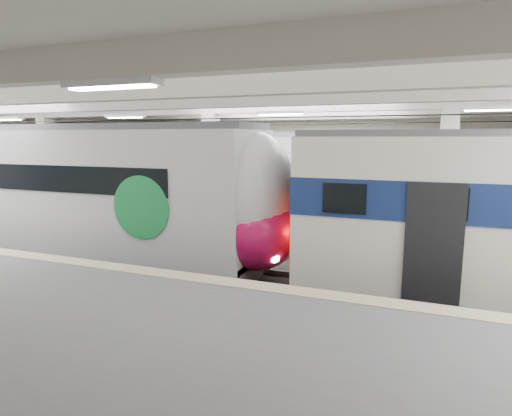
% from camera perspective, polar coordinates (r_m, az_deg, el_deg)
% --- Properties ---
extents(station_hall, '(36.00, 24.00, 5.75)m').
position_cam_1_polar(station_hall, '(10.45, -3.10, 4.30)').
color(station_hall, black).
rests_on(station_hall, ground).
extents(modern_emu, '(14.28, 2.95, 4.58)m').
position_cam_1_polar(modern_emu, '(14.87, -19.10, 1.47)').
color(modern_emu, silver).
rests_on(modern_emu, ground).
extents(far_train, '(13.74, 3.21, 4.37)m').
position_cam_1_polar(far_train, '(20.01, -11.71, 3.73)').
color(far_train, silver).
rests_on(far_train, ground).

